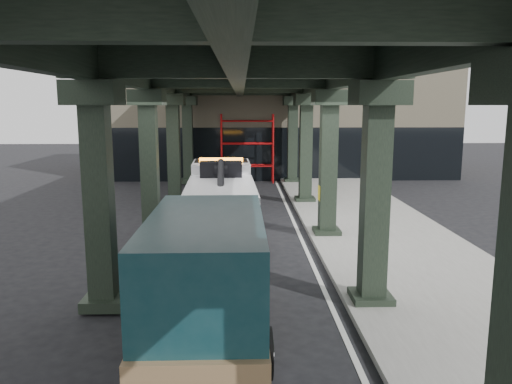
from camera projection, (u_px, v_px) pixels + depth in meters
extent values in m
plane|color=black|center=(253.00, 255.00, 15.22)|extent=(90.00, 90.00, 0.00)
cube|color=gray|center=(381.00, 235.00, 17.30)|extent=(5.00, 40.00, 0.15)
cube|color=silver|center=(300.00, 237.00, 17.23)|extent=(0.12, 38.00, 0.01)
cube|color=black|center=(375.00, 198.00, 10.92)|extent=(0.55, 0.55, 5.00)
cube|color=black|center=(379.00, 93.00, 10.53)|extent=(1.10, 1.10, 0.50)
cube|color=black|center=(371.00, 298.00, 11.32)|extent=(0.90, 0.90, 0.24)
cube|color=black|center=(328.00, 165.00, 16.83)|extent=(0.55, 0.55, 5.00)
cube|color=black|center=(330.00, 98.00, 16.44)|extent=(1.10, 1.10, 0.50)
cube|color=black|center=(326.00, 232.00, 17.23)|extent=(0.90, 0.90, 0.24)
cube|color=black|center=(306.00, 150.00, 22.74)|extent=(0.55, 0.55, 5.00)
cube|color=black|center=(307.00, 100.00, 22.35)|extent=(1.10, 1.10, 0.50)
cube|color=black|center=(305.00, 200.00, 23.13)|extent=(0.90, 0.90, 0.24)
cube|color=black|center=(293.00, 141.00, 28.65)|extent=(0.55, 0.55, 5.00)
cube|color=black|center=(293.00, 101.00, 28.26)|extent=(1.10, 1.10, 0.50)
cube|color=black|center=(292.00, 180.00, 29.04)|extent=(0.90, 0.90, 0.24)
cube|color=black|center=(99.00, 199.00, 10.75)|extent=(0.55, 0.55, 5.00)
cube|color=black|center=(93.00, 93.00, 10.37)|extent=(1.10, 1.10, 0.50)
cube|color=black|center=(105.00, 301.00, 11.15)|extent=(0.90, 0.90, 0.24)
cube|color=black|center=(150.00, 166.00, 16.66)|extent=(0.55, 0.55, 5.00)
cube|color=black|center=(147.00, 97.00, 16.28)|extent=(1.10, 1.10, 0.50)
cube|color=black|center=(152.00, 233.00, 17.06)|extent=(0.90, 0.90, 0.24)
cube|color=black|center=(174.00, 150.00, 22.57)|extent=(0.55, 0.55, 5.00)
cube|color=black|center=(172.00, 100.00, 22.18)|extent=(1.10, 1.10, 0.50)
cube|color=black|center=(175.00, 200.00, 22.97)|extent=(0.90, 0.90, 0.24)
cube|color=black|center=(188.00, 141.00, 28.48)|extent=(0.55, 0.55, 5.00)
cube|color=black|center=(187.00, 101.00, 28.09)|extent=(1.10, 1.10, 0.50)
cube|color=black|center=(189.00, 181.00, 28.88)|extent=(0.90, 0.90, 0.24)
cube|color=black|center=(330.00, 73.00, 16.30)|extent=(0.35, 32.00, 1.10)
cube|color=black|center=(146.00, 72.00, 16.14)|extent=(0.35, 32.00, 1.10)
cube|color=black|center=(239.00, 73.00, 16.22)|extent=(0.35, 32.00, 1.10)
cube|color=black|center=(239.00, 50.00, 16.10)|extent=(7.40, 32.00, 0.30)
cube|color=#C6B793|center=(275.00, 113.00, 34.28)|extent=(22.00, 10.00, 8.00)
cylinder|color=red|center=(222.00, 148.00, 29.50)|extent=(0.08, 0.08, 4.00)
cylinder|color=red|center=(221.00, 149.00, 28.72)|extent=(0.08, 0.08, 4.00)
cylinder|color=red|center=(272.00, 148.00, 29.59)|extent=(0.08, 0.08, 4.00)
cylinder|color=red|center=(273.00, 149.00, 28.80)|extent=(0.08, 0.08, 4.00)
cylinder|color=red|center=(247.00, 165.00, 29.72)|extent=(3.00, 0.08, 0.08)
cylinder|color=red|center=(247.00, 143.00, 29.49)|extent=(3.00, 0.08, 0.08)
cylinder|color=red|center=(247.00, 121.00, 29.27)|extent=(3.00, 0.08, 0.08)
cube|color=black|center=(221.00, 216.00, 17.54)|extent=(1.18, 7.09, 0.24)
cube|color=white|center=(221.00, 183.00, 19.76)|extent=(2.29, 2.34, 1.70)
cube|color=white|center=(222.00, 190.00, 20.81)|extent=(2.24, 0.73, 0.85)
cube|color=black|center=(221.00, 170.00, 19.91)|extent=(2.11, 1.29, 0.80)
cube|color=white|center=(221.00, 205.00, 16.36)|extent=(2.42, 4.79, 1.32)
cube|color=orange|center=(221.00, 160.00, 19.41)|extent=(1.70, 0.32, 0.15)
cube|color=black|center=(221.00, 169.00, 18.06)|extent=(1.53, 0.62, 0.57)
cylinder|color=black|center=(221.00, 183.00, 16.43)|extent=(0.34, 3.30, 1.26)
cube|color=black|center=(221.00, 254.00, 14.16)|extent=(0.33, 1.33, 0.17)
cube|color=black|center=(221.00, 263.00, 13.52)|extent=(1.51, 0.29, 0.17)
cylinder|color=black|center=(196.00, 205.00, 20.14)|extent=(0.36, 1.05, 1.04)
cylinder|color=silver|center=(196.00, 205.00, 20.14)|extent=(0.39, 0.58, 0.57)
cylinder|color=black|center=(247.00, 205.00, 20.26)|extent=(0.36, 1.05, 1.04)
cylinder|color=silver|center=(247.00, 205.00, 20.26)|extent=(0.39, 0.58, 0.57)
cylinder|color=black|center=(191.00, 223.00, 17.08)|extent=(0.36, 1.05, 1.04)
cylinder|color=silver|center=(191.00, 223.00, 17.08)|extent=(0.39, 0.58, 0.57)
cylinder|color=black|center=(251.00, 222.00, 17.21)|extent=(0.36, 1.05, 1.04)
cylinder|color=silver|center=(251.00, 222.00, 17.21)|extent=(0.39, 0.58, 0.57)
cylinder|color=black|center=(188.00, 232.00, 15.87)|extent=(0.36, 1.05, 1.04)
cylinder|color=silver|center=(188.00, 232.00, 15.87)|extent=(0.39, 0.58, 0.57)
cylinder|color=black|center=(253.00, 231.00, 16.00)|extent=(0.36, 1.05, 1.04)
cylinder|color=silver|center=(253.00, 231.00, 16.00)|extent=(0.39, 0.58, 0.57)
cube|color=#10353C|center=(214.00, 247.00, 12.49)|extent=(2.13, 1.15, 0.93)
cube|color=#10353C|center=(206.00, 268.00, 9.61)|extent=(2.20, 4.68, 2.02)
cube|color=#96734C|center=(208.00, 301.00, 10.17)|extent=(2.25, 5.82, 0.36)
cube|color=black|center=(212.00, 219.00, 11.94)|extent=(2.02, 0.45, 0.86)
cube|color=black|center=(207.00, 238.00, 9.83)|extent=(2.23, 3.74, 0.57)
cube|color=silver|center=(215.00, 257.00, 13.11)|extent=(2.07, 0.13, 0.31)
cylinder|color=black|center=(173.00, 269.00, 12.50)|extent=(0.29, 0.87, 0.87)
cylinder|color=silver|center=(173.00, 269.00, 12.50)|extent=(0.33, 0.48, 0.48)
cylinder|color=black|center=(255.00, 269.00, 12.57)|extent=(0.29, 0.87, 0.87)
cylinder|color=silver|center=(255.00, 269.00, 12.57)|extent=(0.33, 0.48, 0.48)
cylinder|color=black|center=(138.00, 355.00, 8.22)|extent=(0.29, 0.87, 0.87)
cylinder|color=silver|center=(138.00, 355.00, 8.22)|extent=(0.33, 0.48, 0.48)
cylinder|color=black|center=(263.00, 353.00, 8.28)|extent=(0.29, 0.87, 0.87)
cylinder|color=silver|center=(263.00, 353.00, 8.28)|extent=(0.33, 0.48, 0.48)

